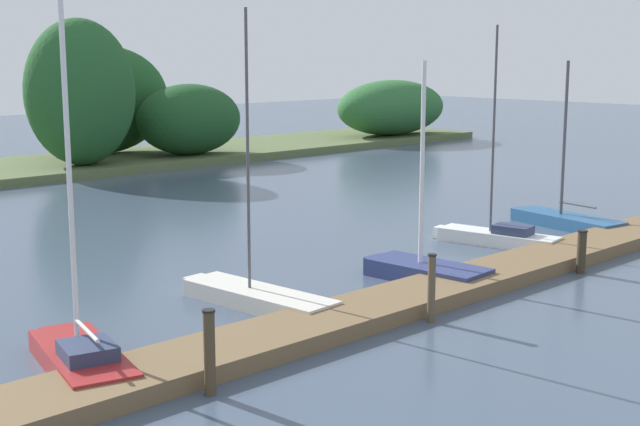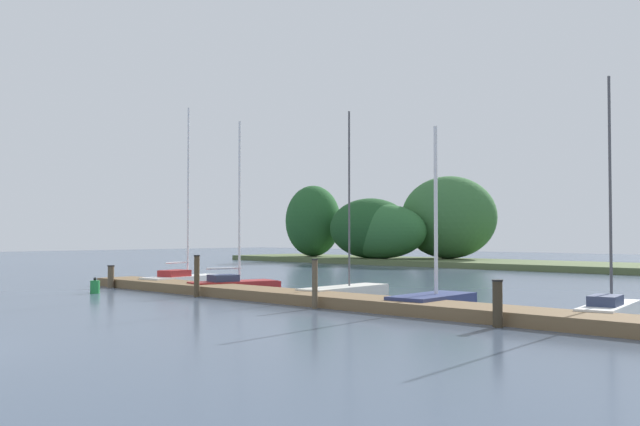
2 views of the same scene
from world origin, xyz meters
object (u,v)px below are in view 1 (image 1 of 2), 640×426
Objects in this scene: mooring_piling_3 at (581,252)px; sailboat_2 at (253,295)px; mooring_piling_1 at (210,352)px; sailboat_4 at (495,235)px; sailboat_5 at (563,218)px; sailboat_3 at (423,268)px; sailboat_1 at (80,353)px; mooring_piling_2 at (431,288)px.

sailboat_2 is at bearing 155.87° from mooring_piling_3.
mooring_piling_1 is 12.24m from mooring_piling_3.
sailboat_5 is (4.03, 0.09, -0.02)m from sailboat_4.
sailboat_3 is 4.34m from mooring_piling_3.
sailboat_2 is at bearing 99.86° from sailboat_5.
sailboat_1 reaches higher than sailboat_2.
mooring_piling_2 is at bearing 128.22° from sailboat_3.
sailboat_2 is at bearing -63.44° from sailboat_1.
sailboat_1 is 9.67m from sailboat_3.
mooring_piling_2 is (5.98, 0.03, 0.00)m from mooring_piling_1.
sailboat_1 is at bearing 110.93° from mooring_piling_1.
mooring_piling_3 is (13.24, -2.59, 0.25)m from sailboat_1.
mooring_piling_3 is at bearing -128.78° from sailboat_3.
sailboat_2 reaches higher than sailboat_5.
mooring_piling_1 is at bearing 94.92° from sailboat_4.
sailboat_3 is at bearing 42.40° from mooring_piling_2.
sailboat_3 is 3.68× the size of mooring_piling_1.
sailboat_5 is at bearing -72.23° from sailboat_1.
mooring_piling_3 is (12.24, 0.03, -0.18)m from mooring_piling_1.
sailboat_2 is 4.45× the size of mooring_piling_2.
sailboat_3 is at bearing 145.39° from mooring_piling_3.
mooring_piling_2 reaches higher than mooring_piling_3.
sailboat_1 is 13.49m from mooring_piling_3.
sailboat_1 is at bearing 168.94° from mooring_piling_3.
mooring_piling_1 is (-13.52, -3.65, 0.46)m from sailboat_4.
sailboat_5 is 12.16m from mooring_piling_2.
mooring_piling_2 reaches higher than mooring_piling_1.
sailboat_4 is 4.33× the size of mooring_piling_2.
sailboat_1 reaches higher than sailboat_3.
sailboat_5 is (8.87, 1.26, -0.03)m from sailboat_3.
mooring_piling_1 is (-4.02, -3.71, 0.51)m from sailboat_2.
mooring_piling_1 is 5.98m from mooring_piling_2.
sailboat_4 is at bearing -80.65° from sailboat_3.
sailboat_4 is 4.03m from sailboat_5.
mooring_piling_3 is (-5.31, -3.72, 0.30)m from sailboat_5.
sailboat_4 reaches higher than mooring_piling_1.
sailboat_5 is 3.64× the size of mooring_piling_2.
sailboat_2 is 13.53m from sailboat_5.
sailboat_2 is 1.03× the size of sailboat_4.
mooring_piling_1 is at bearing 111.76° from sailboat_5.
sailboat_3 reaches higher than mooring_piling_1.
sailboat_5 is 4.76× the size of mooring_piling_3.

